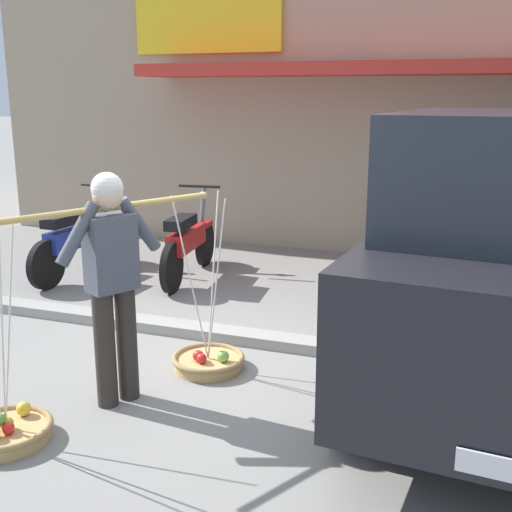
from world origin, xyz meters
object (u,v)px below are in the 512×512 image
object	(u,v)px
fruit_vendor	(112,274)
fruit_basket_right_side	(6,430)
fruit_basket_left_side	(208,360)
motorcycle_second_in_row	(188,242)
motorcycle_nearest_shop	(78,241)

from	to	relation	value
fruit_vendor	fruit_basket_right_side	world-z (taller)	fruit_vendor
fruit_basket_left_side	fruit_basket_right_side	bearing A→B (deg)	-117.81
fruit_vendor	motorcycle_second_in_row	distance (m)	3.27
fruit_vendor	motorcycle_second_in_row	world-z (taller)	fruit_vendor
fruit_basket_left_side	motorcycle_second_in_row	size ratio (longest dim) A/B	0.80
motorcycle_nearest_shop	fruit_basket_right_side	bearing A→B (deg)	-62.21
fruit_basket_left_side	motorcycle_second_in_row	world-z (taller)	fruit_basket_left_side
fruit_basket_left_side	motorcycle_nearest_shop	distance (m)	3.31
fruit_basket_left_side	fruit_basket_right_side	world-z (taller)	same
motorcycle_second_in_row	motorcycle_nearest_shop	bearing A→B (deg)	-164.46
fruit_basket_right_side	motorcycle_nearest_shop	distance (m)	3.95
motorcycle_nearest_shop	motorcycle_second_in_row	distance (m)	1.37
fruit_basket_left_side	motorcycle_nearest_shop	size ratio (longest dim) A/B	0.80
fruit_vendor	motorcycle_nearest_shop	xyz separation A→B (m)	(-2.22, 2.73, -0.52)
fruit_vendor	motorcycle_second_in_row	bearing A→B (deg)	106.35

